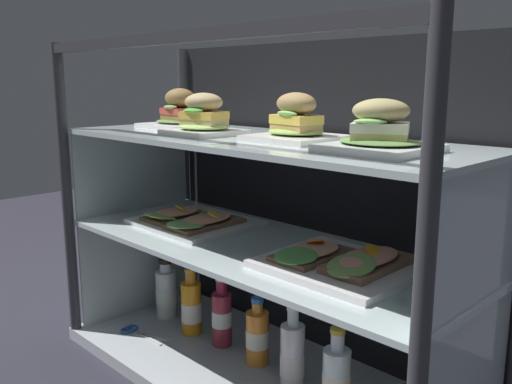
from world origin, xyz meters
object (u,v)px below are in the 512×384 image
object	(u,v)px
juice_bottle_front_right_end	(222,316)
juice_bottle_back_center	(336,378)
open_sandwich_tray_near_left_corner	(191,220)
juice_bottle_back_right	(292,356)
plated_roll_sandwich_far_left	(180,114)
plated_roll_sandwich_right_of_center	(204,119)
open_sandwich_tray_right_of_center	(340,262)
juice_bottle_tucked_behind	(166,292)
plated_roll_sandwich_left_of_center	(380,134)
juice_bottle_back_left	(191,307)
juice_bottle_near_post	(257,336)
plated_roll_sandwich_near_right_corner	(296,124)
kitchen_scissors	(135,331)

from	to	relation	value
juice_bottle_front_right_end	juice_bottle_back_center	distance (m)	0.45
open_sandwich_tray_near_left_corner	juice_bottle_back_right	xyz separation A→B (m)	(0.40, 0.01, -0.30)
plated_roll_sandwich_far_left	plated_roll_sandwich_right_of_center	xyz separation A→B (m)	(0.25, -0.11, -0.00)
open_sandwich_tray_right_of_center	juice_bottle_tucked_behind	bearing A→B (deg)	176.93
open_sandwich_tray_right_of_center	juice_bottle_tucked_behind	xyz separation A→B (m)	(-0.75, 0.04, -0.30)
plated_roll_sandwich_left_of_center	open_sandwich_tray_right_of_center	distance (m)	0.33
plated_roll_sandwich_far_left	open_sandwich_tray_right_of_center	world-z (taller)	plated_roll_sandwich_far_left
plated_roll_sandwich_right_of_center	juice_bottle_back_center	bearing A→B (deg)	8.47
juice_bottle_back_center	juice_bottle_back_left	bearing A→B (deg)	179.11
plated_roll_sandwich_far_left	juice_bottle_front_right_end	distance (m)	0.64
plated_roll_sandwich_far_left	juice_bottle_front_right_end	bearing A→B (deg)	-7.06
juice_bottle_back_left	plated_roll_sandwich_right_of_center	bearing A→B (deg)	-23.09
open_sandwich_tray_right_of_center	juice_bottle_near_post	world-z (taller)	open_sandwich_tray_right_of_center
juice_bottle_back_right	open_sandwich_tray_near_left_corner	bearing A→B (deg)	-178.28
open_sandwich_tray_near_left_corner	juice_bottle_back_left	size ratio (longest dim) A/B	1.57
plated_roll_sandwich_near_right_corner	juice_bottle_front_right_end	world-z (taller)	plated_roll_sandwich_near_right_corner
plated_roll_sandwich_near_right_corner	juice_bottle_back_left	bearing A→B (deg)	178.99
plated_roll_sandwich_left_of_center	plated_roll_sandwich_far_left	bearing A→B (deg)	172.84
plated_roll_sandwich_left_of_center	juice_bottle_back_left	xyz separation A→B (m)	(-0.70, 0.06, -0.60)
juice_bottle_back_left	juice_bottle_near_post	xyz separation A→B (m)	(0.28, 0.01, -0.01)
plated_roll_sandwich_far_left	juice_bottle_front_right_end	world-z (taller)	plated_roll_sandwich_far_left
open_sandwich_tray_near_left_corner	juice_bottle_back_left	distance (m)	0.30
plated_roll_sandwich_left_of_center	open_sandwich_tray_right_of_center	xyz separation A→B (m)	(-0.11, 0.04, -0.30)
juice_bottle_back_center	kitchen_scissors	bearing A→B (deg)	-170.30
plated_roll_sandwich_near_right_corner	open_sandwich_tray_right_of_center	distance (m)	0.34
juice_bottle_tucked_behind	juice_bottle_front_right_end	distance (m)	0.29
plated_roll_sandwich_right_of_center	juice_bottle_tucked_behind	bearing A→B (deg)	164.72
juice_bottle_back_left	juice_bottle_back_center	distance (m)	0.58
plated_roll_sandwich_near_right_corner	juice_bottle_front_right_end	bearing A→B (deg)	175.77
juice_bottle_tucked_behind	juice_bottle_near_post	size ratio (longest dim) A/B	1.04
juice_bottle_back_right	kitchen_scissors	xyz separation A→B (m)	(-0.57, -0.12, -0.08)
plated_roll_sandwich_far_left	juice_bottle_front_right_end	size ratio (longest dim) A/B	0.94
juice_bottle_tucked_behind	juice_bottle_front_right_end	xyz separation A→B (m)	(0.29, -0.00, 0.01)
plated_roll_sandwich_right_of_center	open_sandwich_tray_right_of_center	size ratio (longest dim) A/B	0.52
juice_bottle_tucked_behind	juice_bottle_back_right	distance (m)	0.60
plated_roll_sandwich_near_right_corner	juice_bottle_back_center	xyz separation A→B (m)	(0.14, -0.00, -0.61)
plated_roll_sandwich_near_right_corner	plated_roll_sandwich_left_of_center	bearing A→B (deg)	-10.57
juice_bottle_back_left	kitchen_scissors	world-z (taller)	juice_bottle_back_left
open_sandwich_tray_right_of_center	juice_bottle_front_right_end	xyz separation A→B (m)	(-0.46, 0.04, -0.29)
plated_roll_sandwich_near_right_corner	juice_bottle_near_post	size ratio (longest dim) A/B	1.03
plated_roll_sandwich_right_of_center	juice_bottle_front_right_end	world-z (taller)	plated_roll_sandwich_right_of_center
plated_roll_sandwich_far_left	juice_bottle_back_left	bearing A→B (deg)	-26.05
juice_bottle_back_center	open_sandwich_tray_near_left_corner	bearing A→B (deg)	-178.99
open_sandwich_tray_right_of_center	juice_bottle_back_center	distance (m)	0.30
plated_roll_sandwich_left_of_center	juice_bottle_tucked_behind	world-z (taller)	plated_roll_sandwich_left_of_center
plated_roll_sandwich_far_left	juice_bottle_near_post	xyz separation A→B (m)	(0.37, -0.03, -0.61)
plated_roll_sandwich_near_right_corner	open_sandwich_tray_right_of_center	size ratio (longest dim) A/B	0.60
juice_bottle_back_left	juice_bottle_near_post	distance (m)	0.28
plated_roll_sandwich_right_of_center	juice_bottle_back_center	distance (m)	0.74
juice_bottle_front_right_end	juice_bottle_back_right	distance (m)	0.31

